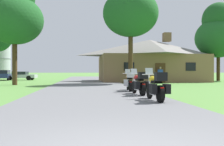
# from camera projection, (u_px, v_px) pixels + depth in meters

# --- Properties ---
(ground_plane) EXTENTS (500.00, 500.00, 0.00)m
(ground_plane) POSITION_uv_depth(u_px,v_px,m) (89.00, 85.00, 23.42)
(ground_plane) COLOR #56893D
(asphalt_driveway) EXTENTS (6.40, 80.00, 0.06)m
(asphalt_driveway) POSITION_uv_depth(u_px,v_px,m) (89.00, 86.00, 21.43)
(asphalt_driveway) COLOR slate
(asphalt_driveway) RESTS_ON ground
(motorcycle_yellow_nearest_to_camera) EXTENTS (0.74, 2.08, 1.30)m
(motorcycle_yellow_nearest_to_camera) POSITION_uv_depth(u_px,v_px,m) (156.00, 87.00, 10.20)
(motorcycle_yellow_nearest_to_camera) COLOR black
(motorcycle_yellow_nearest_to_camera) RESTS_ON asphalt_driveway
(motorcycle_red_second_in_row) EXTENTS (0.81, 2.08, 1.30)m
(motorcycle_red_second_in_row) POSITION_uv_depth(u_px,v_px,m) (140.00, 84.00, 12.94)
(motorcycle_red_second_in_row) COLOR black
(motorcycle_red_second_in_row) RESTS_ON asphalt_driveway
(motorcycle_orange_farthest_in_row) EXTENTS (0.79, 2.08, 1.30)m
(motorcycle_orange_farthest_in_row) POSITION_uv_depth(u_px,v_px,m) (129.00, 82.00, 15.54)
(motorcycle_orange_farthest_in_row) COLOR black
(motorcycle_orange_farthest_in_row) RESTS_ON asphalt_driveway
(stone_lodge) EXTENTS (12.75, 9.43, 6.01)m
(stone_lodge) POSITION_uv_depth(u_px,v_px,m) (150.00, 60.00, 32.40)
(stone_lodge) COLOR brown
(stone_lodge) RESTS_ON ground
(bystander_blue_shirt_near_lodge) EXTENTS (0.52, 0.33, 1.69)m
(bystander_blue_shirt_near_lodge) POSITION_uv_depth(u_px,v_px,m) (160.00, 74.00, 27.49)
(bystander_blue_shirt_near_lodge) COLOR black
(bystander_blue_shirt_near_lodge) RESTS_ON ground
(tree_by_lodge_front) EXTENTS (5.34, 5.34, 10.95)m
(tree_by_lodge_front) POSITION_uv_depth(u_px,v_px,m) (131.00, 7.00, 25.32)
(tree_by_lodge_front) COLOR #422D19
(tree_by_lodge_front) RESTS_ON ground
(tree_left_near) EXTENTS (5.10, 5.10, 9.75)m
(tree_left_near) POSITION_uv_depth(u_px,v_px,m) (15.00, 14.00, 23.54)
(tree_left_near) COLOR #422D19
(tree_left_near) RESTS_ON ground
(tree_right_of_lodge) EXTENTS (5.89, 5.89, 10.07)m
(tree_right_of_lodge) POSITION_uv_depth(u_px,v_px,m) (218.00, 33.00, 33.83)
(tree_right_of_lodge) COLOR #422D19
(tree_right_of_lodge) RESTS_ON ground
(metal_silo_distant) EXTENTS (3.60, 3.60, 7.97)m
(metal_silo_distant) POSITION_uv_depth(u_px,v_px,m) (1.00, 56.00, 48.14)
(metal_silo_distant) COLOR #B2B7BC
(metal_silo_distant) RESTS_ON ground
(parked_navy_suv_far_left) EXTENTS (2.46, 4.81, 1.40)m
(parked_navy_suv_far_left) POSITION_uv_depth(u_px,v_px,m) (3.00, 75.00, 36.36)
(parked_navy_suv_far_left) COLOR navy
(parked_navy_suv_far_left) RESTS_ON ground
(parked_silver_sedan_far_left) EXTENTS (4.33, 2.15, 1.20)m
(parked_silver_sedan_far_left) POSITION_uv_depth(u_px,v_px,m) (21.00, 76.00, 37.08)
(parked_silver_sedan_far_left) COLOR #ADAFB7
(parked_silver_sedan_far_left) RESTS_ON ground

